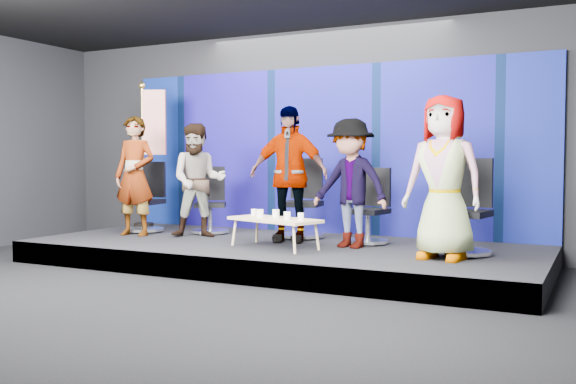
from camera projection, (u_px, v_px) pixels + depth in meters
The scene contains 21 objects.
ground at pixel (170, 300), 6.63m from camera, with size 10.00×10.00×0.00m, color black.
room_walls at pixel (168, 64), 6.50m from camera, with size 10.02×8.02×3.51m.
riser at pixel (281, 254), 8.85m from camera, with size 7.00×3.00×0.30m, color black.
backdrop at pixel (323, 150), 10.07m from camera, with size 7.00×0.08×2.60m, color navy.
chair_a at pixel (146, 209), 10.21m from camera, with size 0.70×0.70×1.12m.
panelist_a at pixel (135, 176), 9.68m from camera, with size 0.66×0.43×1.81m, color black.
chair_b at pixel (211, 211), 9.99m from camera, with size 0.80×0.80×1.04m.
panelist_b at pixel (198, 180), 9.47m from camera, with size 0.82×0.64×1.69m, color black.
chair_c at pixel (303, 212), 9.42m from camera, with size 0.77×0.77×1.17m.
panelist_c at pixel (288, 174), 8.93m from camera, with size 1.11×0.46×1.90m, color black.
chair_d at pixel (370, 219), 8.79m from camera, with size 0.69×0.69×1.04m.
panelist_d at pixel (351, 183), 8.36m from camera, with size 1.09×0.63×1.68m, color black.
chair_e at pixel (467, 223), 7.77m from camera, with size 0.75×0.75×1.17m.
panelist_e at pixel (444, 177), 7.39m from camera, with size 0.93×0.60×1.90m, color black.
coffee_table at pixel (274, 221), 8.35m from camera, with size 1.37×0.89×0.39m.
mug_a at pixel (254, 212), 8.72m from camera, with size 0.08×0.08×0.09m, color white.
mug_b at pixel (260, 214), 8.42m from camera, with size 0.09×0.09×0.11m, color white.
mug_c at pixel (276, 214), 8.41m from camera, with size 0.09×0.09×0.11m, color white.
mug_d at pixel (287, 216), 8.15m from camera, with size 0.09×0.09×0.10m, color white.
mug_e at pixel (301, 217), 8.07m from camera, with size 0.08×0.08×0.09m, color white.
flag_stand at pixel (150, 152), 10.52m from camera, with size 0.54×0.32×2.42m.
Camera 1 is at (4.01, -5.33, 1.47)m, focal length 40.00 mm.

